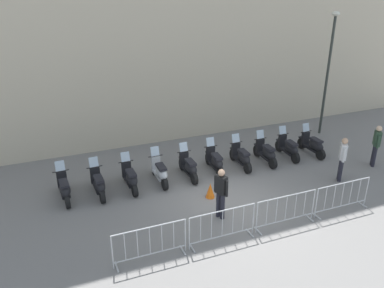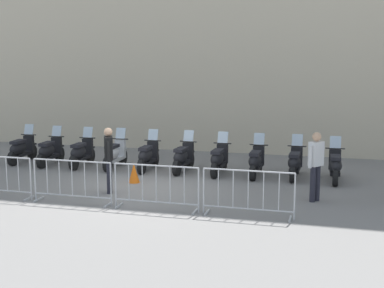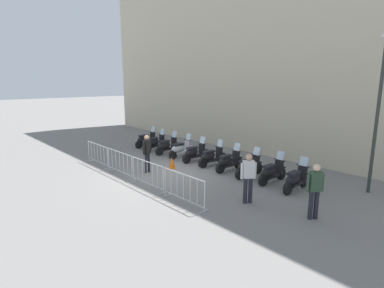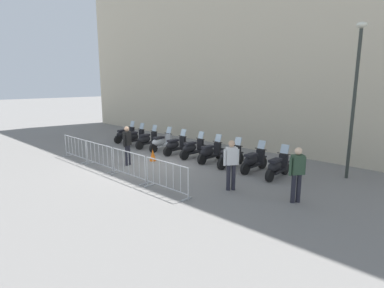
# 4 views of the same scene
# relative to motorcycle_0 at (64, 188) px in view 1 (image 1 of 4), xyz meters

# --- Properties ---
(ground_plane) EXTENTS (120.00, 120.00, 0.00)m
(ground_plane) POSITION_rel_motorcycle_0_xyz_m (5.30, -1.81, -0.45)
(ground_plane) COLOR slate
(motorcycle_0) EXTENTS (0.61, 1.72, 1.24)m
(motorcycle_0) POSITION_rel_motorcycle_0_xyz_m (0.00, 0.00, 0.00)
(motorcycle_0) COLOR black
(motorcycle_0) RESTS_ON ground
(motorcycle_1) EXTENTS (0.61, 1.72, 1.24)m
(motorcycle_1) POSITION_rel_motorcycle_0_xyz_m (1.14, -0.02, 0.00)
(motorcycle_1) COLOR black
(motorcycle_1) RESTS_ON ground
(motorcycle_2) EXTENTS (0.59, 1.72, 1.24)m
(motorcycle_2) POSITION_rel_motorcycle_0_xyz_m (2.27, 0.10, 0.00)
(motorcycle_2) COLOR black
(motorcycle_2) RESTS_ON ground
(motorcycle_3) EXTENTS (0.57, 1.73, 1.24)m
(motorcycle_3) POSITION_rel_motorcycle_0_xyz_m (3.40, 0.26, 0.00)
(motorcycle_3) COLOR black
(motorcycle_3) RESTS_ON ground
(motorcycle_4) EXTENTS (0.57, 1.73, 1.24)m
(motorcycle_4) POSITION_rel_motorcycle_0_xyz_m (4.53, 0.33, 0.00)
(motorcycle_4) COLOR black
(motorcycle_4) RESTS_ON ground
(motorcycle_5) EXTENTS (0.56, 1.72, 1.24)m
(motorcycle_5) POSITION_rel_motorcycle_0_xyz_m (5.66, 0.51, 0.00)
(motorcycle_5) COLOR black
(motorcycle_5) RESTS_ON ground
(motorcycle_6) EXTENTS (0.56, 1.73, 1.24)m
(motorcycle_6) POSITION_rel_motorcycle_0_xyz_m (6.80, 0.58, 0.00)
(motorcycle_6) COLOR black
(motorcycle_6) RESTS_ON ground
(motorcycle_7) EXTENTS (0.56, 1.73, 1.24)m
(motorcycle_7) POSITION_rel_motorcycle_0_xyz_m (7.93, 0.67, 0.00)
(motorcycle_7) COLOR black
(motorcycle_7) RESTS_ON ground
(motorcycle_8) EXTENTS (0.56, 1.73, 1.24)m
(motorcycle_8) POSITION_rel_motorcycle_0_xyz_m (9.05, 0.84, 0.00)
(motorcycle_8) COLOR black
(motorcycle_8) RESTS_ON ground
(motorcycle_9) EXTENTS (0.59, 1.72, 1.24)m
(motorcycle_9) POSITION_rel_motorcycle_0_xyz_m (10.20, 0.83, 0.00)
(motorcycle_9) COLOR black
(motorcycle_9) RESTS_ON ground
(barrier_segment_0) EXTENTS (2.07, 0.61, 1.07)m
(barrier_segment_0) POSITION_rel_motorcycle_0_xyz_m (2.23, -3.87, 0.07)
(barrier_segment_0) COLOR #B2B5B7
(barrier_segment_0) RESTS_ON ground
(barrier_segment_1) EXTENTS (2.07, 0.61, 1.07)m
(barrier_segment_1) POSITION_rel_motorcycle_0_xyz_m (4.38, -3.68, 0.07)
(barrier_segment_1) COLOR #B2B5B7
(barrier_segment_1) RESTS_ON ground
(barrier_segment_2) EXTENTS (2.07, 0.61, 1.07)m
(barrier_segment_2) POSITION_rel_motorcycle_0_xyz_m (6.54, -3.48, 0.07)
(barrier_segment_2) COLOR #B2B5B7
(barrier_segment_2) RESTS_ON ground
(barrier_segment_3) EXTENTS (2.07, 0.61, 1.07)m
(barrier_segment_3) POSITION_rel_motorcycle_0_xyz_m (8.69, -3.28, 0.07)
(barrier_segment_3) COLOR #B2B5B7
(barrier_segment_3) RESTS_ON ground
(street_lamp) EXTENTS (0.36, 0.36, 5.70)m
(street_lamp) POSITION_rel_motorcycle_0_xyz_m (11.94, 2.91, 2.99)
(street_lamp) COLOR #2D332D
(street_lamp) RESTS_ON ground
(officer_near_row_end) EXTENTS (0.37, 0.49, 1.73)m
(officer_near_row_end) POSITION_rel_motorcycle_0_xyz_m (9.93, -1.47, 0.53)
(officer_near_row_end) COLOR #23232D
(officer_near_row_end) RESTS_ON ground
(officer_mid_plaza) EXTENTS (0.36, 0.50, 1.73)m
(officer_mid_plaza) POSITION_rel_motorcycle_0_xyz_m (11.99, -0.80, 0.53)
(officer_mid_plaza) COLOR #23232D
(officer_mid_plaza) RESTS_ON ground
(officer_by_barriers) EXTENTS (0.37, 0.49, 1.73)m
(officer_by_barriers) POSITION_rel_motorcycle_0_xyz_m (4.76, -2.51, 0.53)
(officer_by_barriers) COLOR #23232D
(officer_by_barriers) RESTS_ON ground
(traffic_cone) EXTENTS (0.32, 0.32, 0.55)m
(traffic_cone) POSITION_rel_motorcycle_0_xyz_m (4.85, -1.26, -0.18)
(traffic_cone) COLOR orange
(traffic_cone) RESTS_ON ground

